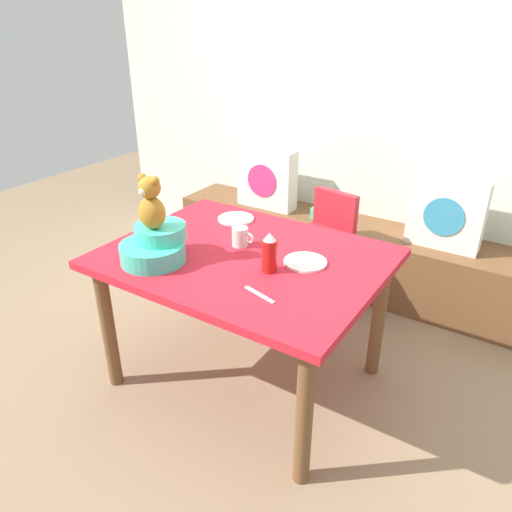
% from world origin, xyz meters
% --- Properties ---
extents(ground_plane, '(8.00, 8.00, 0.00)m').
position_xyz_m(ground_plane, '(0.00, 0.00, 0.00)').
color(ground_plane, '#8C7256').
extents(back_wall, '(4.40, 0.10, 2.60)m').
position_xyz_m(back_wall, '(0.00, 1.52, 1.30)').
color(back_wall, silver).
rests_on(back_wall, ground_plane).
extents(window_bench, '(2.60, 0.44, 0.46)m').
position_xyz_m(window_bench, '(0.00, 1.25, 0.23)').
color(window_bench, brown).
rests_on(window_bench, ground_plane).
extents(pillow_floral_left, '(0.44, 0.15, 0.44)m').
position_xyz_m(pillow_floral_left, '(-0.64, 1.23, 0.68)').
color(pillow_floral_left, white).
rests_on(pillow_floral_left, window_bench).
extents(pillow_floral_right, '(0.44, 0.15, 0.44)m').
position_xyz_m(pillow_floral_right, '(0.65, 1.23, 0.68)').
color(pillow_floral_right, white).
rests_on(pillow_floral_right, window_bench).
extents(book_stack, '(0.20, 0.14, 0.08)m').
position_xyz_m(book_stack, '(-0.15, 1.25, 0.50)').
color(book_stack, '#43C895').
rests_on(book_stack, window_bench).
extents(dining_table, '(1.30, 1.01, 0.74)m').
position_xyz_m(dining_table, '(0.00, 0.00, 0.64)').
color(dining_table, red).
rests_on(dining_table, ground_plane).
extents(highchair, '(0.37, 0.49, 0.79)m').
position_xyz_m(highchair, '(0.03, 0.82, 0.52)').
color(highchair, red).
rests_on(highchair, ground_plane).
extents(infant_seat_teal, '(0.30, 0.33, 0.16)m').
position_xyz_m(infant_seat_teal, '(-0.32, -0.27, 0.81)').
color(infant_seat_teal, '#3ECAAE').
rests_on(infant_seat_teal, dining_table).
extents(teddy_bear, '(0.13, 0.12, 0.25)m').
position_xyz_m(teddy_bear, '(-0.32, -0.27, 1.02)').
color(teddy_bear, '#AA7525').
rests_on(teddy_bear, infant_seat_teal).
extents(ketchup_bottle, '(0.07, 0.07, 0.18)m').
position_xyz_m(ketchup_bottle, '(0.18, -0.08, 0.83)').
color(ketchup_bottle, red).
rests_on(ketchup_bottle, dining_table).
extents(coffee_mug, '(0.12, 0.08, 0.09)m').
position_xyz_m(coffee_mug, '(-0.07, 0.07, 0.79)').
color(coffee_mug, silver).
rests_on(coffee_mug, dining_table).
extents(dinner_plate_near, '(0.20, 0.20, 0.01)m').
position_xyz_m(dinner_plate_near, '(0.29, 0.08, 0.75)').
color(dinner_plate_near, white).
rests_on(dinner_plate_near, dining_table).
extents(dinner_plate_far, '(0.20, 0.20, 0.01)m').
position_xyz_m(dinner_plate_far, '(-0.29, 0.33, 0.75)').
color(dinner_plate_far, white).
rests_on(dinner_plate_far, dining_table).
extents(table_fork, '(0.17, 0.06, 0.01)m').
position_xyz_m(table_fork, '(0.26, -0.28, 0.74)').
color(table_fork, silver).
rests_on(table_fork, dining_table).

